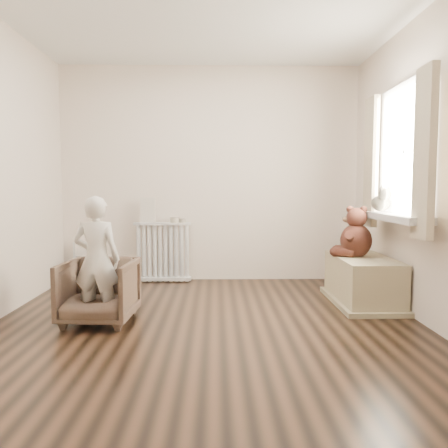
{
  "coord_description": "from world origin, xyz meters",
  "views": [
    {
      "loc": [
        0.08,
        -3.56,
        1.13
      ],
      "look_at": [
        0.15,
        0.45,
        0.8
      ],
      "focal_mm": 35.0,
      "sensor_mm": 36.0,
      "label": 1
    }
  ],
  "objects_px": {
    "plush_cat": "(381,202)",
    "radiator": "(163,250)",
    "armchair": "(99,291)",
    "toy_vanity": "(81,260)",
    "teddy_bear": "(356,235)",
    "child": "(97,260)",
    "toy_bench": "(363,283)"
  },
  "relations": [
    {
      "from": "plush_cat",
      "to": "radiator",
      "type": "bearing_deg",
      "value": 161.78
    },
    {
      "from": "armchair",
      "to": "plush_cat",
      "type": "xyz_separation_m",
      "value": [
        2.57,
        0.55,
        0.73
      ]
    },
    {
      "from": "toy_vanity",
      "to": "plush_cat",
      "type": "xyz_separation_m",
      "value": [
        3.21,
        -1.05,
        0.72
      ]
    },
    {
      "from": "teddy_bear",
      "to": "child",
      "type": "bearing_deg",
      "value": -140.99
    },
    {
      "from": "toy_bench",
      "to": "teddy_bear",
      "type": "distance_m",
      "value": 0.48
    },
    {
      "from": "toy_vanity",
      "to": "child",
      "type": "bearing_deg",
      "value": -68.6
    },
    {
      "from": "armchair",
      "to": "teddy_bear",
      "type": "bearing_deg",
      "value": 19.41
    },
    {
      "from": "armchair",
      "to": "teddy_bear",
      "type": "height_order",
      "value": "teddy_bear"
    },
    {
      "from": "radiator",
      "to": "plush_cat",
      "type": "relative_size",
      "value": 2.57
    },
    {
      "from": "toy_bench",
      "to": "plush_cat",
      "type": "xyz_separation_m",
      "value": [
        0.14,
        -0.04,
        0.8
      ]
    },
    {
      "from": "toy_vanity",
      "to": "toy_bench",
      "type": "relative_size",
      "value": 0.5
    },
    {
      "from": "teddy_bear",
      "to": "plush_cat",
      "type": "bearing_deg",
      "value": -3.8
    },
    {
      "from": "toy_bench",
      "to": "teddy_bear",
      "type": "height_order",
      "value": "teddy_bear"
    },
    {
      "from": "armchair",
      "to": "teddy_bear",
      "type": "relative_size",
      "value": 1.2
    },
    {
      "from": "toy_vanity",
      "to": "toy_bench",
      "type": "distance_m",
      "value": 3.23
    },
    {
      "from": "toy_bench",
      "to": "armchair",
      "type": "bearing_deg",
      "value": -166.48
    },
    {
      "from": "armchair",
      "to": "plush_cat",
      "type": "bearing_deg",
      "value": 16.2
    },
    {
      "from": "child",
      "to": "teddy_bear",
      "type": "distance_m",
      "value": 2.47
    },
    {
      "from": "toy_bench",
      "to": "plush_cat",
      "type": "distance_m",
      "value": 0.81
    },
    {
      "from": "radiator",
      "to": "plush_cat",
      "type": "bearing_deg",
      "value": -25.78
    },
    {
      "from": "radiator",
      "to": "teddy_bear",
      "type": "bearing_deg",
      "value": -25.72
    },
    {
      "from": "radiator",
      "to": "armchair",
      "type": "bearing_deg",
      "value": -101.76
    },
    {
      "from": "radiator",
      "to": "teddy_bear",
      "type": "distance_m",
      "value": 2.27
    },
    {
      "from": "toy_vanity",
      "to": "teddy_bear",
      "type": "xyz_separation_m",
      "value": [
        3.01,
        -0.95,
        0.4
      ]
    },
    {
      "from": "toy_vanity",
      "to": "armchair",
      "type": "bearing_deg",
      "value": -67.99
    },
    {
      "from": "child",
      "to": "toy_bench",
      "type": "height_order",
      "value": "child"
    },
    {
      "from": "toy_vanity",
      "to": "plush_cat",
      "type": "height_order",
      "value": "plush_cat"
    },
    {
      "from": "toy_vanity",
      "to": "child",
      "type": "distance_m",
      "value": 1.79
    },
    {
      "from": "radiator",
      "to": "armchair",
      "type": "distance_m",
      "value": 1.66
    },
    {
      "from": "armchair",
      "to": "child",
      "type": "distance_m",
      "value": 0.28
    },
    {
      "from": "child",
      "to": "plush_cat",
      "type": "distance_m",
      "value": 2.67
    },
    {
      "from": "toy_vanity",
      "to": "toy_bench",
      "type": "height_order",
      "value": "toy_vanity"
    }
  ]
}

